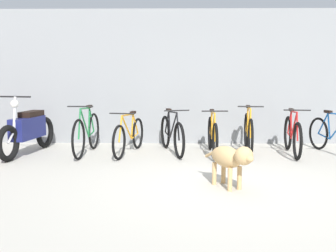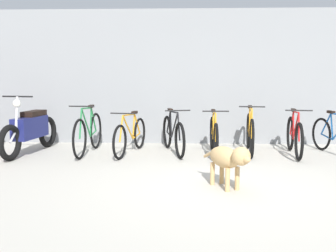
# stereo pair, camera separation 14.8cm
# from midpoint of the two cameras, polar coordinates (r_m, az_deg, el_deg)

# --- Properties ---
(ground_plane) EXTENTS (60.00, 60.00, 0.00)m
(ground_plane) POSITION_cam_midpoint_polar(r_m,az_deg,el_deg) (5.29, 8.95, -8.81)
(ground_plane) COLOR #B7B2A5
(shop_wall_back) EXTENTS (9.63, 0.20, 2.83)m
(shop_wall_back) POSITION_cam_midpoint_polar(r_m,az_deg,el_deg) (8.49, 6.48, 7.05)
(shop_wall_back) COLOR gray
(shop_wall_back) RESTS_ON ground
(bicycle_0) EXTENTS (0.46, 1.73, 0.93)m
(bicycle_0) POSITION_cam_midpoint_polar(r_m,az_deg,el_deg) (7.48, -10.93, -1.05)
(bicycle_0) COLOR black
(bicycle_0) RESTS_ON ground
(bicycle_1) EXTENTS (0.51, 1.67, 0.81)m
(bicycle_1) POSITION_cam_midpoint_polar(r_m,az_deg,el_deg) (7.37, -4.90, -1.46)
(bicycle_1) COLOR black
(bicycle_1) RESTS_ON ground
(bicycle_2) EXTENTS (0.56, 1.67, 0.85)m
(bicycle_2) POSITION_cam_midpoint_polar(r_m,az_deg,el_deg) (7.41, 1.30, -1.27)
(bicycle_2) COLOR black
(bicycle_2) RESTS_ON ground
(bicycle_3) EXTENTS (0.46, 1.64, 0.85)m
(bicycle_3) POSITION_cam_midpoint_polar(r_m,az_deg,el_deg) (7.30, 7.25, -1.46)
(bicycle_3) COLOR black
(bicycle_3) RESTS_ON ground
(bicycle_4) EXTENTS (0.46, 1.67, 0.92)m
(bicycle_4) POSITION_cam_midpoint_polar(r_m,az_deg,el_deg) (7.58, 12.37, -1.03)
(bicycle_4) COLOR black
(bicycle_4) RESTS_ON ground
(bicycle_5) EXTENTS (0.46, 1.62, 0.87)m
(bicycle_5) POSITION_cam_midpoint_polar(r_m,az_deg,el_deg) (7.59, 18.41, -1.40)
(bicycle_5) COLOR black
(bicycle_5) RESTS_ON ground
(motorcycle) EXTENTS (0.58, 1.94, 1.11)m
(motorcycle) POSITION_cam_midpoint_polar(r_m,az_deg,el_deg) (7.76, -18.86, -0.54)
(motorcycle) COLOR black
(motorcycle) RESTS_ON ground
(stray_dog) EXTENTS (0.59, 0.91, 0.60)m
(stray_dog) POSITION_cam_midpoint_polar(r_m,az_deg,el_deg) (5.14, 9.57, -4.65)
(stray_dog) COLOR tan
(stray_dog) RESTS_ON ground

